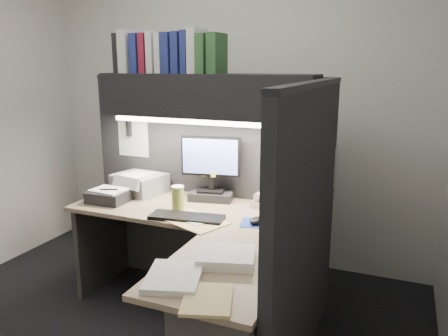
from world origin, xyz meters
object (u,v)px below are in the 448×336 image
(overhead_shelf, at_px, (206,95))
(printer, at_px, (140,183))
(keyboard, at_px, (187,217))
(telephone, at_px, (271,201))
(coffee_cup, at_px, (178,198))
(desk, at_px, (201,291))
(monitor, at_px, (211,175))
(notebook_stack, at_px, (109,196))

(overhead_shelf, xyz_separation_m, printer, (-0.58, -0.00, -0.70))
(keyboard, xyz_separation_m, telephone, (0.44, 0.44, 0.03))
(printer, bearing_deg, overhead_shelf, 12.03)
(keyboard, relative_size, coffee_cup, 3.11)
(desk, relative_size, keyboard, 3.49)
(keyboard, bearing_deg, overhead_shelf, 87.53)
(desk, bearing_deg, printer, 139.71)
(desk, relative_size, monitor, 3.56)
(coffee_cup, distance_m, notebook_stack, 0.55)
(overhead_shelf, bearing_deg, monitor, 58.54)
(desk, height_order, keyboard, keyboard)
(coffee_cup, xyz_separation_m, printer, (-0.48, 0.26, -0.01))
(desk, distance_m, keyboard, 0.52)
(desk, xyz_separation_m, telephone, (0.18, 0.79, 0.33))
(telephone, relative_size, notebook_stack, 0.80)
(monitor, bearing_deg, telephone, -10.42)
(printer, height_order, notebook_stack, printer)
(monitor, bearing_deg, notebook_stack, -164.53)
(monitor, xyz_separation_m, coffee_cup, (-0.12, -0.29, -0.11))
(overhead_shelf, height_order, telephone, overhead_shelf)
(monitor, height_order, coffee_cup, monitor)
(overhead_shelf, xyz_separation_m, monitor, (0.02, 0.03, -0.58))
(printer, bearing_deg, monitor, 14.99)
(coffee_cup, relative_size, notebook_stack, 0.57)
(telephone, bearing_deg, notebook_stack, -151.54)
(overhead_shelf, distance_m, monitor, 0.58)
(desk, height_order, printer, printer)
(coffee_cup, xyz_separation_m, notebook_stack, (-0.55, -0.04, -0.04))
(overhead_shelf, distance_m, coffee_cup, 0.75)
(telephone, xyz_separation_m, coffee_cup, (-0.59, -0.29, 0.04))
(desk, height_order, notebook_stack, notebook_stack)
(overhead_shelf, xyz_separation_m, keyboard, (0.04, -0.41, -0.76))
(monitor, bearing_deg, overhead_shelf, -132.19)
(monitor, relative_size, notebook_stack, 1.73)
(overhead_shelf, relative_size, coffee_cup, 9.89)
(keyboard, relative_size, printer, 1.34)
(printer, relative_size, notebook_stack, 1.32)
(desk, relative_size, telephone, 7.75)
(telephone, bearing_deg, desk, -90.91)
(overhead_shelf, height_order, printer, overhead_shelf)
(overhead_shelf, xyz_separation_m, telephone, (0.48, 0.03, -0.73))
(coffee_cup, bearing_deg, keyboard, -45.81)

